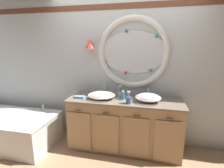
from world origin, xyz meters
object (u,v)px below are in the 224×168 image
(sink_basin_left, at_px, (102,95))
(sink_basin_right, at_px, (148,98))
(folded_hand_towel, at_px, (79,97))
(bathtub, at_px, (10,126))
(toothbrush_holder_left, at_px, (120,94))
(toothbrush_holder_right, at_px, (129,100))
(soap_dispenser, at_px, (123,95))

(sink_basin_left, distance_m, sink_basin_right, 0.74)
(sink_basin_right, xyz_separation_m, folded_hand_towel, (-1.11, -0.06, -0.05))
(bathtub, distance_m, toothbrush_holder_left, 2.02)
(bathtub, relative_size, toothbrush_holder_left, 7.30)
(sink_basin_right, bearing_deg, folded_hand_towel, -177.07)
(sink_basin_right, height_order, folded_hand_towel, sink_basin_right)
(sink_basin_right, relative_size, toothbrush_holder_right, 2.00)
(bathtub, height_order, soap_dispenser, soap_dispenser)
(sink_basin_right, bearing_deg, sink_basin_left, 180.00)
(sink_basin_left, xyz_separation_m, toothbrush_holder_left, (0.28, 0.12, -0.00))
(bathtub, relative_size, sink_basin_left, 3.58)
(sink_basin_left, bearing_deg, sink_basin_right, -0.00)
(sink_basin_left, distance_m, toothbrush_holder_left, 0.31)
(folded_hand_towel, bearing_deg, sink_basin_right, 2.93)
(sink_basin_right, relative_size, toothbrush_holder_left, 1.81)
(bathtub, xyz_separation_m, toothbrush_holder_right, (2.07, 0.13, 0.60))
(sink_basin_left, relative_size, toothbrush_holder_left, 2.04)
(toothbrush_holder_left, relative_size, folded_hand_towel, 1.19)
(soap_dispenser, bearing_deg, toothbrush_holder_left, 121.53)
(sink_basin_right, distance_m, soap_dispenser, 0.40)
(toothbrush_holder_left, relative_size, toothbrush_holder_right, 1.11)
(folded_hand_towel, bearing_deg, bathtub, -169.97)
(bathtub, height_order, sink_basin_right, sink_basin_right)
(soap_dispenser, height_order, folded_hand_towel, soap_dispenser)
(folded_hand_towel, bearing_deg, toothbrush_holder_right, -6.18)
(sink_basin_left, distance_m, folded_hand_towel, 0.37)
(toothbrush_holder_right, xyz_separation_m, soap_dispenser, (-0.12, 0.17, 0.01))
(sink_basin_left, xyz_separation_m, soap_dispenser, (0.34, 0.02, 0.01))
(sink_basin_left, xyz_separation_m, folded_hand_towel, (-0.37, -0.06, -0.04))
(bathtub, bearing_deg, toothbrush_holder_left, 11.93)
(bathtub, height_order, folded_hand_towel, folded_hand_towel)
(bathtub, bearing_deg, folded_hand_towel, 10.03)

